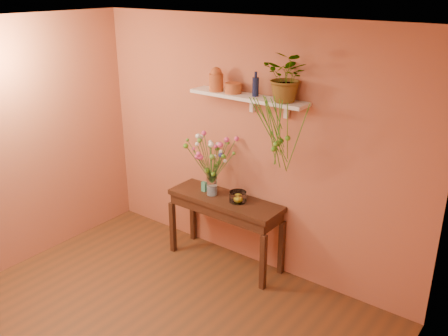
{
  "coord_description": "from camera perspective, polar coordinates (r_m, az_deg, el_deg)",
  "views": [
    {
      "loc": [
        2.73,
        -2.07,
        3.02
      ],
      "look_at": [
        0.0,
        1.55,
        1.25
      ],
      "focal_mm": 38.97,
      "sensor_mm": 36.0,
      "label": 1
    }
  ],
  "objects": [
    {
      "name": "room",
      "position": [
        3.81,
        -14.24,
        -5.37
      ],
      "size": [
        4.04,
        4.04,
        2.7
      ],
      "color": "brown",
      "rests_on": "ground"
    },
    {
      "name": "wall_shelf",
      "position": [
        4.89,
        2.89,
        8.24
      ],
      "size": [
        1.3,
        0.24,
        0.19
      ],
      "color": "white",
      "rests_on": "room"
    },
    {
      "name": "terracotta_pot",
      "position": [
        4.97,
        1.09,
        9.36
      ],
      "size": [
        0.22,
        0.22,
        0.1
      ],
      "primitive_type": "cylinder",
      "rotation": [
        0.0,
        0.0,
        0.32
      ],
      "color": "#AE5629",
      "rests_on": "wall_shelf"
    },
    {
      "name": "sideboard",
      "position": [
        5.34,
        0.12,
        -4.66
      ],
      "size": [
        1.31,
        0.42,
        0.8
      ],
      "color": "#3C2215",
      "rests_on": "ground"
    },
    {
      "name": "spider_plant",
      "position": [
        4.61,
        7.48,
        10.57
      ],
      "size": [
        0.44,
        0.38,
        0.47
      ],
      "primitive_type": "imported",
      "rotation": [
        0.0,
        0.0,
        0.04
      ],
      "color": "#45831B",
      "rests_on": "wall_shelf"
    },
    {
      "name": "plant_fronds",
      "position": [
        4.58,
        6.35,
        3.73
      ],
      "size": [
        0.55,
        0.41,
        0.78
      ],
      "color": "#45831B",
      "rests_on": "wall_shelf"
    },
    {
      "name": "bouquet",
      "position": [
        5.18,
        -1.55,
        1.8
      ],
      "size": [
        0.6,
        0.48,
        0.56
      ],
      "color": "#386B28",
      "rests_on": "glass_vase"
    },
    {
      "name": "glass_vase",
      "position": [
        5.33,
        -1.42,
        -2.14
      ],
      "size": [
        0.12,
        0.12,
        0.24
      ],
      "color": "white",
      "rests_on": "sideboard"
    },
    {
      "name": "terracotta_jug",
      "position": [
        5.06,
        -0.93,
        10.32
      ],
      "size": [
        0.18,
        0.18,
        0.25
      ],
      "color": "#AE5629",
      "rests_on": "wall_shelf"
    },
    {
      "name": "glass_bowl",
      "position": [
        5.2,
        1.62,
        -3.43
      ],
      "size": [
        0.18,
        0.18,
        0.11
      ],
      "color": "white",
      "rests_on": "sideboard"
    },
    {
      "name": "blue_bottle",
      "position": [
        4.84,
        3.72,
        9.54
      ],
      "size": [
        0.07,
        0.07,
        0.24
      ],
      "color": "#121839",
      "rests_on": "wall_shelf"
    },
    {
      "name": "lemon",
      "position": [
        5.17,
        1.66,
        -3.63
      ],
      "size": [
        0.08,
        0.08,
        0.08
      ],
      "primitive_type": "sphere",
      "color": "yellow",
      "rests_on": "glass_bowl"
    },
    {
      "name": "carton",
      "position": [
        5.44,
        -2.34,
        -2.19
      ],
      "size": [
        0.06,
        0.04,
        0.11
      ],
      "primitive_type": "cube",
      "rotation": [
        0.0,
        0.0,
        -0.04
      ],
      "color": "#286B7F",
      "rests_on": "sideboard"
    }
  ]
}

